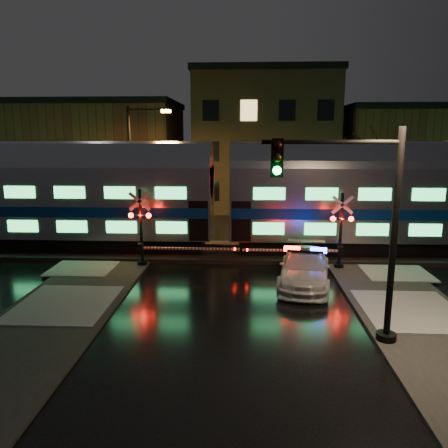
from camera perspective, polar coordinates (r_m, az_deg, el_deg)
The scene contains 13 objects.
ground at distance 19.54m, azimuth 1.59°, elevation -7.82°, with size 120.00×120.00×0.00m, color black.
ballast at distance 24.28m, azimuth 1.84°, elevation -3.66°, with size 90.00×4.20×0.24m, color black.
sidewalk_left at distance 15.57m, azimuth -24.40°, elevation -13.86°, with size 4.00×20.00×0.12m, color #2D2D2D.
sidewalk_right at distance 15.28m, azimuth 27.14°, elevation -14.61°, with size 4.00×20.00×0.12m, color #2D2D2D.
building_left at distance 42.63m, azimuth -15.68°, elevation 8.42°, with size 14.00×10.00×9.00m, color #533820.
building_mid at distance 40.98m, azimuth 5.14°, elevation 10.44°, with size 12.00×11.00×11.50m, color brown.
building_right at distance 43.07m, azimuth 22.85°, elevation 7.65°, with size 12.00×10.00×8.50m, color #533820.
train at distance 23.67m, azimuth -0.35°, elevation 4.02°, with size 51.00×3.12×5.92m.
police_car at distance 19.55m, azimuth 10.47°, elevation -5.65°, with size 2.93×5.48×1.68m.
crossing_signal_right at distance 21.73m, azimuth 14.06°, elevation -1.88°, with size 5.36×0.64×3.79m.
crossing_signal_left at distance 21.82m, azimuth -9.88°, elevation -1.52°, with size 5.53×0.64×3.91m.
traffic_light at distance 13.75m, azimuth 17.25°, elevation -1.15°, with size 4.34×0.75×6.72m.
streetlight at distance 28.36m, azimuth -11.61°, elevation 7.80°, with size 2.76×0.29×8.24m.
Camera 1 is at (0.35, -18.44, 6.45)m, focal length 35.00 mm.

